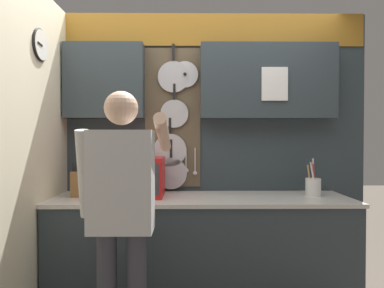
{
  "coord_description": "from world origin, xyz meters",
  "views": [
    {
      "loc": [
        -0.1,
        -2.76,
        1.38
      ],
      "look_at": [
        -0.07,
        0.22,
        1.32
      ],
      "focal_mm": 32.0,
      "sensor_mm": 36.0,
      "label": 1
    }
  ],
  "objects_px": {
    "microwave": "(132,177)",
    "person": "(122,202)",
    "utensil_crock": "(313,186)",
    "knife_block": "(79,183)"
  },
  "relations": [
    {
      "from": "microwave",
      "to": "person",
      "type": "relative_size",
      "value": 0.31
    },
    {
      "from": "microwave",
      "to": "utensil_crock",
      "type": "height_order",
      "value": "microwave"
    },
    {
      "from": "utensil_crock",
      "to": "person",
      "type": "bearing_deg",
      "value": -152.66
    },
    {
      "from": "knife_block",
      "to": "utensil_crock",
      "type": "xyz_separation_m",
      "value": [
        1.92,
        0.0,
        -0.03
      ]
    },
    {
      "from": "utensil_crock",
      "to": "knife_block",
      "type": "bearing_deg",
      "value": -179.96
    },
    {
      "from": "microwave",
      "to": "person",
      "type": "distance_m",
      "value": 0.74
    },
    {
      "from": "person",
      "to": "microwave",
      "type": "bearing_deg",
      "value": 94.53
    },
    {
      "from": "microwave",
      "to": "person",
      "type": "xyz_separation_m",
      "value": [
        0.06,
        -0.74,
        -0.07
      ]
    },
    {
      "from": "person",
      "to": "utensil_crock",
      "type": "bearing_deg",
      "value": 27.34
    },
    {
      "from": "utensil_crock",
      "to": "microwave",
      "type": "bearing_deg",
      "value": -179.93
    }
  ]
}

